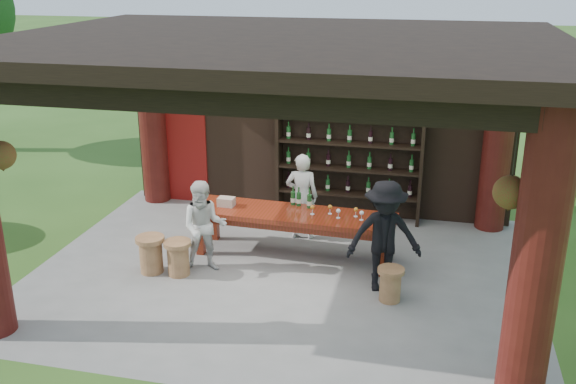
% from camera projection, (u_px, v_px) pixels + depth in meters
% --- Properties ---
extents(ground, '(90.00, 90.00, 0.00)m').
position_uv_depth(ground, '(282.00, 272.00, 9.68)').
color(ground, '#2D5119').
rests_on(ground, ground).
extents(pavilion, '(7.50, 6.00, 3.60)m').
position_uv_depth(pavilion, '(288.00, 128.00, 9.36)').
color(pavilion, slate).
rests_on(pavilion, ground).
extents(wine_shelf, '(2.61, 0.40, 2.30)m').
position_uv_depth(wine_shelf, '(349.00, 157.00, 11.41)').
color(wine_shelf, black).
rests_on(wine_shelf, ground).
extents(tasting_table, '(3.19, 0.94, 0.75)m').
position_uv_depth(tasting_table, '(294.00, 219.00, 10.01)').
color(tasting_table, '#5C210D').
rests_on(tasting_table, ground).
extents(stool_near_left, '(0.41, 0.41, 0.54)m').
position_uv_depth(stool_near_left, '(178.00, 257.00, 9.53)').
color(stool_near_left, brown).
rests_on(stool_near_left, ground).
extents(stool_near_right, '(0.37, 0.37, 0.49)m').
position_uv_depth(stool_near_right, '(390.00, 284.00, 8.79)').
color(stool_near_right, brown).
rests_on(stool_near_right, ground).
extents(stool_far_left, '(0.43, 0.43, 0.57)m').
position_uv_depth(stool_far_left, '(151.00, 253.00, 9.60)').
color(stool_far_left, brown).
rests_on(stool_far_left, ground).
extents(host, '(0.57, 0.40, 1.48)m').
position_uv_depth(host, '(302.00, 197.00, 10.67)').
color(host, beige).
rests_on(host, ground).
extents(guest_woman, '(0.81, 0.71, 1.41)m').
position_uv_depth(guest_woman, '(204.00, 227.00, 9.54)').
color(guest_woman, beige).
rests_on(guest_woman, ground).
extents(guest_man, '(1.17, 0.85, 1.62)m').
position_uv_depth(guest_man, '(384.00, 236.00, 8.93)').
color(guest_man, black).
rests_on(guest_man, ground).
extents(table_bottles, '(0.36, 0.16, 0.31)m').
position_uv_depth(table_bottles, '(300.00, 197.00, 10.18)').
color(table_bottles, '#194C1E').
rests_on(table_bottles, tasting_table).
extents(table_glasses, '(0.84, 0.21, 0.15)m').
position_uv_depth(table_glasses, '(339.00, 212.00, 9.78)').
color(table_glasses, silver).
rests_on(table_glasses, tasting_table).
extents(napkin_basket, '(0.27, 0.19, 0.14)m').
position_uv_depth(napkin_basket, '(226.00, 202.00, 10.21)').
color(napkin_basket, '#BF6672').
rests_on(napkin_basket, tasting_table).
extents(shrubs, '(16.20, 9.48, 1.36)m').
position_uv_depth(shrubs, '(496.00, 235.00, 9.58)').
color(shrubs, '#194C14').
rests_on(shrubs, ground).
extents(trees, '(21.39, 11.42, 4.80)m').
position_uv_depth(trees, '(496.00, 42.00, 8.96)').
color(trees, '#3F2819').
rests_on(trees, ground).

